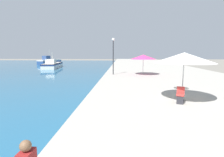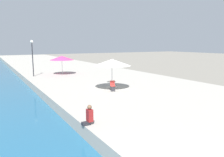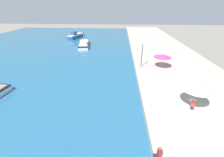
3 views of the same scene
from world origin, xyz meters
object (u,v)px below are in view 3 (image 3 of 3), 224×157
at_px(fishing_boat_mid, 84,44).
at_px(cafe_chair_left, 192,106).
at_px(person_at_quay, 159,153).
at_px(cafe_table, 192,101).
at_px(lamppost, 142,51).
at_px(cafe_umbrella_white, 163,56).
at_px(fishing_boat_far, 76,36).
at_px(cafe_umbrella_pink, 197,87).

xyz_separation_m(fishing_boat_mid, cafe_chair_left, (19.34, -30.48, 0.35)).
distance_m(cafe_chair_left, person_at_quay, 8.11).
height_order(cafe_table, lamppost, lamppost).
height_order(fishing_boat_mid, cafe_umbrella_white, fishing_boat_mid).
bearing_deg(fishing_boat_far, cafe_umbrella_white, -32.87).
height_order(fishing_boat_far, cafe_table, fishing_boat_far).
bearing_deg(lamppost, fishing_boat_far, 124.86).
height_order(fishing_boat_mid, lamppost, lamppost).
distance_m(cafe_umbrella_pink, cafe_table, 1.93).
height_order(fishing_boat_far, cafe_umbrella_pink, fishing_boat_far).
bearing_deg(lamppost, cafe_chair_left, -71.35).
xyz_separation_m(cafe_chair_left, lamppost, (-4.28, 12.70, 2.77)).
bearing_deg(fishing_boat_mid, person_at_quay, -78.08).
height_order(cafe_umbrella_white, cafe_table, cafe_umbrella_white).
bearing_deg(fishing_boat_mid, cafe_table, -65.90).
bearing_deg(cafe_chair_left, fishing_boat_far, -39.08).
bearing_deg(fishing_boat_far, cafe_umbrella_pink, -40.96).
distance_m(fishing_boat_far, cafe_umbrella_white, 39.12).
height_order(fishing_boat_mid, cafe_chair_left, fishing_boat_mid).
relative_size(fishing_boat_far, lamppost, 1.89).
distance_m(person_at_quay, lamppost, 19.19).
distance_m(cafe_umbrella_white, cafe_table, 12.14).
xyz_separation_m(cafe_umbrella_white, person_at_quay, (-4.59, -18.97, -1.77)).
xyz_separation_m(cafe_table, lamppost, (-4.54, 12.02, 2.56)).
bearing_deg(cafe_chair_left, person_at_quay, 71.26).
bearing_deg(fishing_boat_far, person_at_quay, -49.92).
distance_m(fishing_boat_far, cafe_chair_left, 49.79).
bearing_deg(cafe_umbrella_white, fishing_boat_mid, 136.58).
relative_size(cafe_umbrella_white, lamppost, 0.71).
height_order(fishing_boat_far, person_at_quay, fishing_boat_far).
distance_m(cafe_chair_left, lamppost, 13.68).
bearing_deg(person_at_quay, lamppost, 87.49).
bearing_deg(cafe_umbrella_pink, cafe_chair_left, -115.32).
xyz_separation_m(fishing_boat_mid, lamppost, (15.05, -17.78, 3.11)).
relative_size(fishing_boat_mid, cafe_umbrella_pink, 3.17).
distance_m(fishing_boat_mid, person_at_quay, 39.43).
bearing_deg(cafe_chair_left, cafe_umbrella_white, -67.26).
bearing_deg(fishing_boat_mid, cafe_umbrella_white, -52.64).
bearing_deg(cafe_umbrella_white, cafe_table, -86.30).
relative_size(cafe_umbrella_pink, cafe_chair_left, 3.69).
xyz_separation_m(fishing_boat_far, cafe_umbrella_pink, (25.63, -42.19, 2.29)).
height_order(person_at_quay, lamppost, lamppost).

